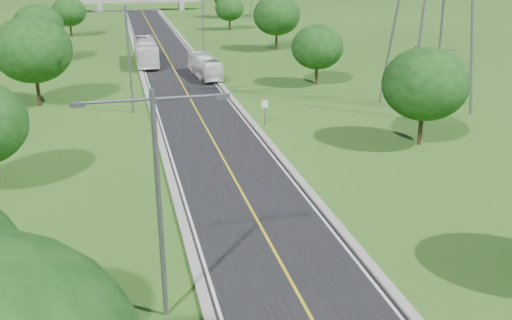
{
  "coord_description": "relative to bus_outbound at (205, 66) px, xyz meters",
  "views": [
    {
      "loc": [
        -7.19,
        -9.11,
        14.94
      ],
      "look_at": [
        0.43,
        21.85,
        3.0
      ],
      "focal_mm": 40.0,
      "sensor_mm": 36.0,
      "label": 1
    }
  ],
  "objects": [
    {
      "name": "bus_inbound",
      "position": [
        -6.4,
        10.16,
        0.34
      ],
      "size": [
        2.88,
        11.85,
        3.29
      ],
      "primitive_type": "imported",
      "rotation": [
        0.0,
        0.0,
        -0.01
      ],
      "color": "white",
      "rests_on": "road"
    },
    {
      "name": "overpass",
      "position": [
        -3.2,
        80.85,
        1.05
      ],
      "size": [
        30.0,
        3.0,
        3.2
      ],
      "color": "gray",
      "rests_on": "ground"
    },
    {
      "name": "road",
      "position": [
        -3.2,
        6.85,
        -1.34
      ],
      "size": [
        8.0,
        150.0,
        0.06
      ],
      "primitive_type": "cube",
      "color": "black",
      "rests_on": "ground"
    },
    {
      "name": "tree_rb",
      "position": [
        12.8,
        -29.15,
        3.59
      ],
      "size": [
        6.72,
        6.72,
        7.82
      ],
      "color": "black",
      "rests_on": "ground"
    },
    {
      "name": "ground",
      "position": [
        -3.2,
        0.85,
        -1.37
      ],
      "size": [
        260.0,
        260.0,
        0.0
      ],
      "primitive_type": "plane",
      "color": "#2A5217",
      "rests_on": "ground"
    },
    {
      "name": "tree_re",
      "position": [
        11.3,
        40.85,
        2.66
      ],
      "size": [
        5.46,
        5.46,
        6.35
      ],
      "color": "black",
      "rests_on": "ground"
    },
    {
      "name": "curb_left",
      "position": [
        -7.45,
        6.85,
        -1.26
      ],
      "size": [
        0.5,
        150.0,
        0.22
      ],
      "primitive_type": "cube",
      "color": "gray",
      "rests_on": "ground"
    },
    {
      "name": "streetlight_near_left",
      "position": [
        -9.2,
        -47.15,
        4.58
      ],
      "size": [
        5.9,
        0.25,
        10.0
      ],
      "color": "slate",
      "rests_on": "ground"
    },
    {
      "name": "tree_le",
      "position": [
        -17.7,
        38.85,
        2.97
      ],
      "size": [
        5.88,
        5.88,
        6.84
      ],
      "color": "black",
      "rests_on": "ground"
    },
    {
      "name": "curb_right",
      "position": [
        1.05,
        6.85,
        -1.26
      ],
      "size": [
        0.5,
        150.0,
        0.22
      ],
      "primitive_type": "cube",
      "color": "gray",
      "rests_on": "ground"
    },
    {
      "name": "tree_ld",
      "position": [
        -20.2,
        14.85,
        3.59
      ],
      "size": [
        6.72,
        6.72,
        7.82
      ],
      "color": "black",
      "rests_on": "ground"
    },
    {
      "name": "tree_rd",
      "position": [
        13.8,
        16.85,
        3.9
      ],
      "size": [
        7.14,
        7.14,
        8.3
      ],
      "color": "black",
      "rests_on": "ground"
    },
    {
      "name": "streetlight_mid_left",
      "position": [
        -9.2,
        -14.15,
        4.58
      ],
      "size": [
        5.9,
        0.25,
        10.0
      ],
      "color": "slate",
      "rests_on": "ground"
    },
    {
      "name": "tree_lc",
      "position": [
        -18.2,
        -9.15,
        4.21
      ],
      "size": [
        7.56,
        7.56,
        8.79
      ],
      "color": "black",
      "rests_on": "ground"
    },
    {
      "name": "speed_limit_sign",
      "position": [
        2.0,
        -21.16,
        0.24
      ],
      "size": [
        0.55,
        0.09,
        2.4
      ],
      "color": "slate",
      "rests_on": "ground"
    },
    {
      "name": "streetlight_far_right",
      "position": [
        2.8,
        18.85,
        4.58
      ],
      "size": [
        5.9,
        0.25,
        10.0
      ],
      "color": "slate",
      "rests_on": "ground"
    },
    {
      "name": "bus_outbound",
      "position": [
        0.0,
        0.0,
        0.0
      ],
      "size": [
        2.99,
        9.53,
        2.61
      ],
      "primitive_type": "imported",
      "rotation": [
        0.0,
        0.0,
        3.23
      ],
      "color": "white",
      "rests_on": "road"
    },
    {
      "name": "tree_rc",
      "position": [
        11.8,
        -7.15,
        2.97
      ],
      "size": [
        5.88,
        5.88,
        6.84
      ],
      "color": "black",
      "rests_on": "ground"
    }
  ]
}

